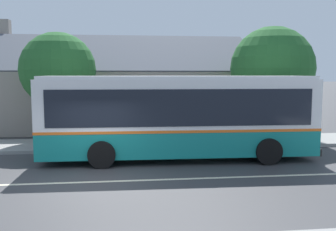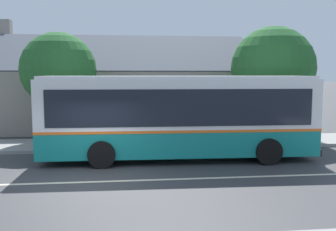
{
  "view_description": "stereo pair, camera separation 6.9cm",
  "coord_description": "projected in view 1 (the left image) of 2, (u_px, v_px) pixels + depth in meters",
  "views": [
    {
      "loc": [
        0.96,
        -11.66,
        3.38
      ],
      "look_at": [
        2.67,
        2.67,
        1.78
      ],
      "focal_mm": 40.0,
      "sensor_mm": 36.0,
      "label": 1
    },
    {
      "loc": [
        1.03,
        -11.67,
        3.38
      ],
      "look_at": [
        2.67,
        2.67,
        1.78
      ],
      "focal_mm": 40.0,
      "sensor_mm": 36.0,
      "label": 2
    }
  ],
  "objects": [
    {
      "name": "lane_divider_stripe",
      "position": [
        94.0,
        182.0,
        11.77
      ],
      "size": [
        60.0,
        0.16,
        0.01
      ],
      "primitive_type": "cube",
      "color": "beige",
      "rests_on": "ground"
    },
    {
      "name": "ground_plane",
      "position": [
        94.0,
        182.0,
        11.77
      ],
      "size": [
        300.0,
        300.0,
        0.0
      ],
      "primitive_type": "plane",
      "color": "#38383A"
    },
    {
      "name": "street_tree_primary",
      "position": [
        272.0,
        68.0,
        19.3
      ],
      "size": [
        4.29,
        4.29,
        5.83
      ],
      "color": "#4C3828",
      "rests_on": "ground"
    },
    {
      "name": "transit_bus",
      "position": [
        178.0,
        115.0,
        14.8
      ],
      "size": [
        10.74,
        2.97,
        3.31
      ],
      "color": "#147F7A",
      "rests_on": "ground"
    },
    {
      "name": "bench_by_building",
      "position": [
        59.0,
        137.0,
        16.67
      ],
      "size": [
        1.89,
        0.51,
        0.94
      ],
      "color": "#4C4C4C",
      "rests_on": "sidewalk_far"
    },
    {
      "name": "sidewalk_far",
      "position": [
        104.0,
        144.0,
        17.68
      ],
      "size": [
        60.0,
        3.0,
        0.15
      ],
      "primitive_type": "cube",
      "color": "gray",
      "rests_on": "ground"
    },
    {
      "name": "street_tree_secondary",
      "position": [
        58.0,
        70.0,
        18.3
      ],
      "size": [
        3.68,
        3.68,
        5.43
      ],
      "color": "#4C3828",
      "rests_on": "ground"
    },
    {
      "name": "community_building",
      "position": [
        89.0,
        96.0,
        25.17
      ],
      "size": [
        20.78,
        9.88,
        6.99
      ],
      "color": "gray",
      "rests_on": "ground"
    }
  ]
}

